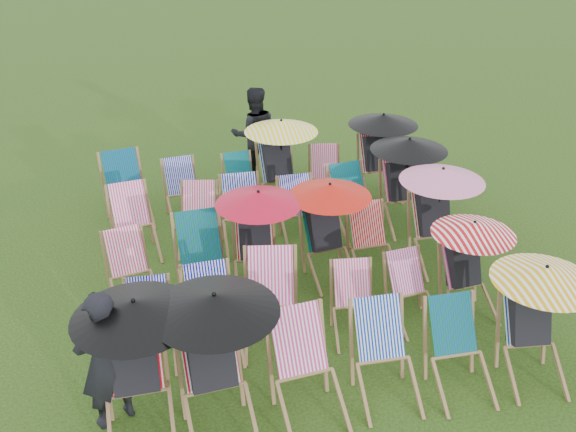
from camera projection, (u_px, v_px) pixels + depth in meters
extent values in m
plane|color=black|center=(293.00, 283.00, 8.63)|extent=(100.00, 100.00, 0.00)
cube|color=red|center=(134.00, 357.00, 6.27)|extent=(0.53, 0.39, 0.62)
cube|color=black|center=(135.00, 361.00, 6.23)|extent=(0.44, 0.46, 0.65)
sphere|color=tan|center=(130.00, 326.00, 6.16)|extent=(0.23, 0.23, 0.23)
cylinder|color=black|center=(138.00, 339.00, 6.07)|extent=(0.03, 0.03, 0.76)
cone|color=black|center=(134.00, 309.00, 5.90)|extent=(1.20, 1.20, 0.19)
cube|color=red|center=(209.00, 352.00, 6.31)|extent=(0.57, 0.44, 0.64)
cube|color=black|center=(210.00, 356.00, 6.26)|extent=(0.49, 0.50, 0.67)
sphere|color=tan|center=(206.00, 320.00, 6.19)|extent=(0.23, 0.23, 0.23)
cylinder|color=black|center=(217.00, 333.00, 6.10)|extent=(0.03, 0.03, 0.78)
cone|color=black|center=(215.00, 303.00, 5.93)|extent=(1.23, 1.23, 0.19)
cube|color=#D42A81|center=(299.00, 340.00, 6.49)|extent=(0.57, 0.44, 0.63)
cube|color=#0728A0|center=(379.00, 328.00, 6.72)|extent=(0.51, 0.38, 0.59)
cube|color=#09612F|center=(452.00, 324.00, 6.81)|extent=(0.49, 0.36, 0.58)
cube|color=#072C99|center=(526.00, 315.00, 6.96)|extent=(0.52, 0.41, 0.57)
cube|color=black|center=(528.00, 318.00, 6.91)|extent=(0.44, 0.46, 0.60)
sphere|color=tan|center=(529.00, 288.00, 6.85)|extent=(0.21, 0.21, 0.21)
cylinder|color=black|center=(540.00, 300.00, 6.76)|extent=(0.03, 0.03, 0.70)
cone|color=#DF9F0B|center=(546.00, 274.00, 6.61)|extent=(1.11, 1.11, 0.17)
cube|color=#0808A8|center=(148.00, 302.00, 7.25)|extent=(0.45, 0.34, 0.53)
cube|color=#0709A2|center=(208.00, 290.00, 7.36)|extent=(0.50, 0.38, 0.58)
cube|color=#E92E88|center=(271.00, 276.00, 7.51)|extent=(0.59, 0.48, 0.63)
cube|color=#E82E7D|center=(352.00, 283.00, 7.64)|extent=(0.46, 0.36, 0.51)
cube|color=#ED2F9D|center=(405.00, 272.00, 7.85)|extent=(0.46, 0.36, 0.50)
cube|color=#F53192|center=(461.00, 263.00, 7.98)|extent=(0.47, 0.37, 0.53)
cube|color=black|center=(463.00, 265.00, 7.94)|extent=(0.41, 0.42, 0.55)
sphere|color=tan|center=(461.00, 241.00, 7.88)|extent=(0.19, 0.19, 0.19)
cylinder|color=black|center=(471.00, 249.00, 7.81)|extent=(0.03, 0.03, 0.65)
cone|color=red|center=(474.00, 228.00, 7.67)|extent=(1.01, 1.01, 0.16)
cube|color=#E92E6B|center=(125.00, 251.00, 8.20)|extent=(0.51, 0.42, 0.54)
cube|color=#0A6C26|center=(198.00, 238.00, 8.29)|extent=(0.56, 0.43, 0.64)
cube|color=red|center=(254.00, 235.00, 8.48)|extent=(0.52, 0.40, 0.58)
cube|color=black|center=(255.00, 237.00, 8.44)|extent=(0.44, 0.45, 0.61)
sphere|color=tan|center=(253.00, 212.00, 8.38)|extent=(0.21, 0.21, 0.21)
cylinder|color=black|center=(259.00, 220.00, 8.29)|extent=(0.03, 0.03, 0.71)
cone|color=#BA0A25|center=(258.00, 198.00, 8.13)|extent=(1.11, 1.11, 0.17)
cube|color=#0A6B36|center=(322.00, 227.00, 8.69)|extent=(0.52, 0.42, 0.57)
cube|color=black|center=(323.00, 229.00, 8.65)|extent=(0.45, 0.46, 0.60)
sphere|color=tan|center=(321.00, 205.00, 8.58)|extent=(0.21, 0.21, 0.21)
cylinder|color=black|center=(329.00, 212.00, 8.51)|extent=(0.03, 0.03, 0.70)
cone|color=red|center=(330.00, 190.00, 8.36)|extent=(1.10, 1.10, 0.17)
cube|color=red|center=(367.00, 224.00, 8.80)|extent=(0.48, 0.36, 0.56)
cube|color=red|center=(431.00, 212.00, 9.00)|extent=(0.51, 0.37, 0.60)
cube|color=black|center=(432.00, 214.00, 8.95)|extent=(0.42, 0.44, 0.63)
sphere|color=tan|center=(431.00, 190.00, 8.89)|extent=(0.22, 0.22, 0.22)
cylinder|color=black|center=(440.00, 197.00, 8.80)|extent=(0.03, 0.03, 0.74)
cone|color=pink|center=(443.00, 175.00, 8.64)|extent=(1.16, 1.16, 0.18)
cube|color=#FB328A|center=(129.00, 205.00, 9.24)|extent=(0.54, 0.44, 0.59)
cube|color=#EE2F70|center=(199.00, 201.00, 9.42)|extent=(0.52, 0.43, 0.55)
cube|color=#07129B|center=(240.00, 196.00, 9.46)|extent=(0.51, 0.38, 0.60)
cube|color=#0F08A6|center=(296.00, 195.00, 9.60)|extent=(0.47, 0.35, 0.55)
cube|color=#0B7447|center=(348.00, 185.00, 9.79)|extent=(0.56, 0.45, 0.60)
cube|color=#FE326A|center=(400.00, 180.00, 9.95)|extent=(0.51, 0.38, 0.60)
cube|color=black|center=(401.00, 181.00, 9.91)|extent=(0.43, 0.44, 0.63)
sphere|color=tan|center=(400.00, 159.00, 9.84)|extent=(0.22, 0.22, 0.22)
cylinder|color=black|center=(407.00, 165.00, 9.75)|extent=(0.03, 0.03, 0.74)
cone|color=black|center=(409.00, 144.00, 9.59)|extent=(1.16, 1.16, 0.18)
cube|color=#09633E|center=(122.00, 172.00, 10.10)|extent=(0.60, 0.48, 0.64)
cube|color=#070F99|center=(180.00, 176.00, 10.26)|extent=(0.49, 0.39, 0.54)
cube|color=#0B753D|center=(238.00, 169.00, 10.56)|extent=(0.46, 0.36, 0.51)
cube|color=#072D97|center=(276.00, 161.00, 10.57)|extent=(0.55, 0.42, 0.62)
cube|color=black|center=(277.00, 162.00, 10.52)|extent=(0.47, 0.48, 0.65)
sphere|color=tan|center=(275.00, 140.00, 10.46)|extent=(0.23, 0.23, 0.23)
cylinder|color=black|center=(281.00, 146.00, 10.37)|extent=(0.03, 0.03, 0.76)
cone|color=yellow|center=(281.00, 126.00, 10.21)|extent=(1.19, 1.19, 0.18)
cube|color=#FD3281|center=(324.00, 161.00, 10.80)|extent=(0.49, 0.39, 0.53)
cube|color=red|center=(376.00, 152.00, 10.93)|extent=(0.51, 0.38, 0.60)
cube|color=black|center=(376.00, 153.00, 10.89)|extent=(0.43, 0.44, 0.63)
sphere|color=tan|center=(376.00, 133.00, 10.82)|extent=(0.22, 0.22, 0.22)
cylinder|color=black|center=(382.00, 139.00, 10.73)|extent=(0.03, 0.03, 0.74)
cone|color=black|center=(383.00, 120.00, 10.57)|extent=(1.16, 1.16, 0.18)
imported|color=black|center=(105.00, 360.00, 6.12)|extent=(0.67, 0.59, 1.55)
imported|color=black|center=(254.00, 134.00, 11.21)|extent=(0.83, 0.65, 1.68)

